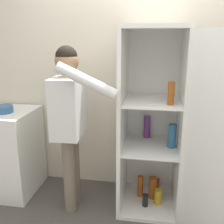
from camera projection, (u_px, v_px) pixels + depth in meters
name	position (u px, v px, depth m)	size (l,w,h in m)	color
wall_back	(138.00, 76.00, 2.79)	(7.00, 0.06, 2.55)	beige
refrigerator	(163.00, 127.00, 2.44)	(0.95, 1.13, 1.78)	white
person	(70.00, 111.00, 2.45)	(0.63, 0.60, 1.61)	#726656
counter	(7.00, 151.00, 2.89)	(0.63, 0.62, 0.93)	white
bowl	(3.00, 109.00, 2.70)	(0.19, 0.19, 0.07)	#335B8E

